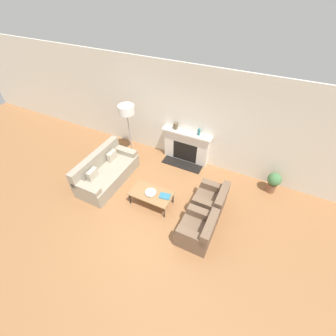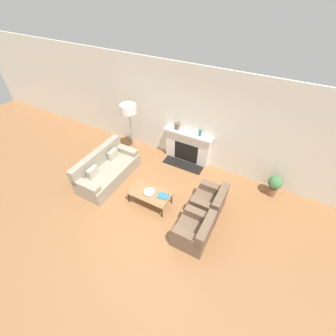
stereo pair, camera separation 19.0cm
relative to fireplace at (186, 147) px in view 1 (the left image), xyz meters
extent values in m
plane|color=#99663D|center=(0.09, -2.42, -0.51)|extent=(18.00, 18.00, 0.00)
cube|color=silver|center=(0.09, 0.15, 0.94)|extent=(18.00, 0.06, 2.90)
cube|color=silver|center=(0.00, 0.02, -0.01)|extent=(1.40, 0.20, 0.99)
cube|color=black|center=(0.00, -0.07, -0.14)|extent=(0.77, 0.04, 0.64)
cube|color=black|center=(0.00, -0.26, -0.50)|extent=(1.26, 0.40, 0.02)
cube|color=silver|center=(0.00, -0.01, 0.51)|extent=(1.52, 0.28, 0.05)
cube|color=#9E937F|center=(-1.61, -1.82, -0.30)|extent=(0.88, 1.90, 0.41)
cube|color=#9E937F|center=(-1.96, -1.82, 0.12)|extent=(0.20, 1.90, 0.44)
cube|color=#9E937F|center=(-1.61, -2.67, -0.02)|extent=(0.81, 0.22, 0.16)
cube|color=#9E937F|center=(-1.61, -0.98, -0.02)|extent=(0.81, 0.22, 0.16)
cube|color=#C0B49C|center=(-1.74, -2.25, 0.04)|extent=(0.12, 0.32, 0.28)
cube|color=#C0B49C|center=(-1.74, -1.40, 0.04)|extent=(0.12, 0.32, 0.28)
cube|color=brown|center=(1.27, -2.46, -0.31)|extent=(0.73, 0.81, 0.40)
cube|color=brown|center=(1.56, -2.46, 0.07)|extent=(0.18, 0.81, 0.36)
cube|color=brown|center=(1.27, -2.14, -0.01)|extent=(0.66, 0.18, 0.20)
cube|color=brown|center=(1.27, -2.77, -0.01)|extent=(0.66, 0.18, 0.20)
cube|color=brown|center=(1.27, -1.54, -0.31)|extent=(0.73, 0.81, 0.40)
cube|color=brown|center=(1.56, -1.54, 0.07)|extent=(0.18, 0.81, 0.36)
cube|color=brown|center=(1.27, -1.22, -0.01)|extent=(0.66, 0.18, 0.20)
cube|color=brown|center=(1.27, -1.85, -0.01)|extent=(0.66, 0.18, 0.20)
cube|color=olive|center=(-0.10, -2.02, -0.14)|extent=(1.07, 0.59, 0.03)
cylinder|color=black|center=(-0.60, -2.28, -0.33)|extent=(0.03, 0.03, 0.36)
cylinder|color=black|center=(0.39, -2.28, -0.33)|extent=(0.03, 0.03, 0.36)
cylinder|color=black|center=(-0.60, -1.77, -0.33)|extent=(0.03, 0.03, 0.36)
cylinder|color=black|center=(0.39, -1.77, -0.33)|extent=(0.03, 0.03, 0.36)
cylinder|color=silver|center=(-0.10, -2.04, -0.11)|extent=(0.10, 0.10, 0.01)
cylinder|color=silver|center=(-0.10, -2.04, -0.09)|extent=(0.28, 0.28, 0.04)
cube|color=teal|center=(0.26, -1.97, -0.11)|extent=(0.29, 0.23, 0.02)
cylinder|color=gray|center=(-1.71, -0.47, -0.49)|extent=(0.30, 0.30, 0.03)
cylinder|color=gray|center=(-1.71, -0.47, 0.26)|extent=(0.03, 0.03, 1.48)
cylinder|color=white|center=(-1.71, -0.47, 1.09)|extent=(0.47, 0.47, 0.25)
cylinder|color=brown|center=(-0.38, 0.02, 0.63)|extent=(0.14, 0.14, 0.19)
cylinder|color=#28666B|center=(0.35, 0.02, 0.63)|extent=(0.08, 0.08, 0.19)
cylinder|color=brown|center=(2.63, -0.21, -0.36)|extent=(0.24, 0.24, 0.29)
sphere|color=#477A47|center=(2.63, -0.21, -0.06)|extent=(0.36, 0.36, 0.36)
camera|label=1|loc=(1.93, -5.21, 4.15)|focal=24.00mm
camera|label=2|loc=(2.10, -5.13, 4.15)|focal=24.00mm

